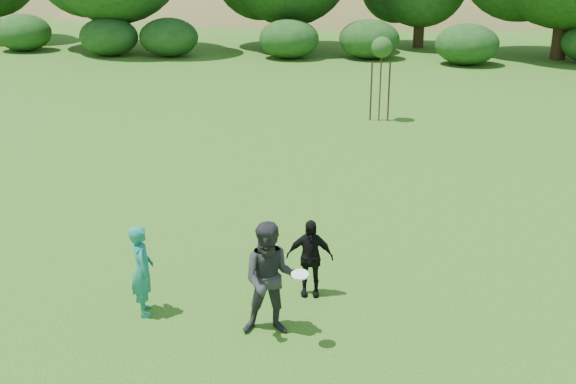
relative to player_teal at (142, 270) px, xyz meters
name	(u,v)px	position (x,y,z in m)	size (l,w,h in m)	color
ground	(261,311)	(1.93, 0.34, -0.80)	(120.00, 120.00, 0.00)	#19470C
player_teal	(142,270)	(0.00, 0.00, 0.00)	(0.58, 0.38, 1.59)	#1A786B
player_grey	(271,279)	(2.23, -0.29, 0.15)	(0.92, 0.72, 1.90)	#29292C
player_black	(310,258)	(2.67, 1.10, -0.09)	(0.83, 0.35, 1.42)	black
frisbee	(300,275)	(2.74, -0.62, 0.43)	(0.27, 0.27, 0.07)	white
sapling	(382,50)	(3.41, 14.03, 1.62)	(0.70, 0.70, 2.85)	#3F2519
hillside	(375,105)	(1.37, 68.79, -12.77)	(150.00, 72.00, 52.00)	olive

